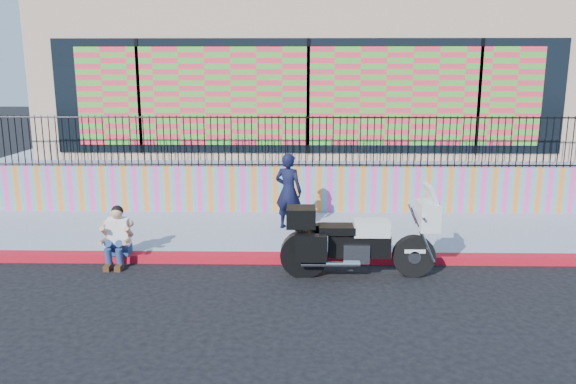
{
  "coord_description": "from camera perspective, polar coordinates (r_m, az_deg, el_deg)",
  "views": [
    {
      "loc": [
        -0.25,
        -9.91,
        3.49
      ],
      "look_at": [
        -0.45,
        1.2,
        1.07
      ],
      "focal_mm": 35.0,
      "sensor_mm": 36.0,
      "label": 1
    }
  ],
  "objects": [
    {
      "name": "storefront_building",
      "position": [
        18.05,
        1.84,
        11.5
      ],
      "size": [
        14.0,
        8.06,
        4.0
      ],
      "color": "tan",
      "rests_on": "elevated_platform"
    },
    {
      "name": "elevated_platform",
      "position": [
        18.49,
        1.78,
        3.36
      ],
      "size": [
        16.0,
        10.0,
        1.25
      ],
      "primitive_type": "cube",
      "color": "gray",
      "rests_on": "ground"
    },
    {
      "name": "mural_wall",
      "position": [
        13.46,
        2.05,
        0.3
      ],
      "size": [
        16.0,
        0.2,
        1.1
      ],
      "primitive_type": "cube",
      "color": "#FF43A4",
      "rests_on": "sidewalk"
    },
    {
      "name": "ground",
      "position": [
        10.51,
        2.33,
        -7.13
      ],
      "size": [
        90.0,
        90.0,
        0.0
      ],
      "primitive_type": "plane",
      "color": "black",
      "rests_on": "ground"
    },
    {
      "name": "seated_man",
      "position": [
        10.68,
        -17.01,
        -4.84
      ],
      "size": [
        0.54,
        0.71,
        1.06
      ],
      "color": "navy",
      "rests_on": "ground"
    },
    {
      "name": "police_motorcycle",
      "position": [
        9.68,
        6.95,
        -4.68
      ],
      "size": [
        2.62,
        0.87,
        1.63
      ],
      "color": "black",
      "rests_on": "ground"
    },
    {
      "name": "sidewalk",
      "position": [
        12.06,
        2.16,
        -4.19
      ],
      "size": [
        16.0,
        3.0,
        0.15
      ],
      "primitive_type": "cube",
      "color": "gray",
      "rests_on": "ground"
    },
    {
      "name": "police_officer",
      "position": [
        11.95,
        0.04,
        0.09
      ],
      "size": [
        0.7,
        0.59,
        1.64
      ],
      "primitive_type": "imported",
      "rotation": [
        0.0,
        0.0,
        2.76
      ],
      "color": "black",
      "rests_on": "sidewalk"
    },
    {
      "name": "metal_fence",
      "position": [
        13.27,
        2.09,
        5.16
      ],
      "size": [
        15.8,
        0.04,
        1.2
      ],
      "primitive_type": null,
      "color": "black",
      "rests_on": "mural_wall"
    },
    {
      "name": "red_curb",
      "position": [
        10.49,
        2.33,
        -6.74
      ],
      "size": [
        16.0,
        0.3,
        0.15
      ],
      "primitive_type": "cube",
      "color": "maroon",
      "rests_on": "ground"
    }
  ]
}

